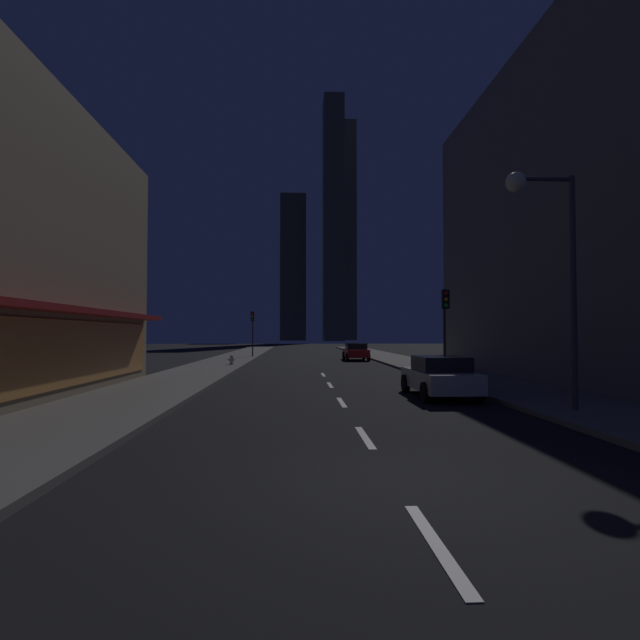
{
  "coord_description": "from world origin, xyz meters",
  "views": [
    {
      "loc": [
        -1.49,
        -7.02,
        2.24
      ],
      "look_at": [
        0.0,
        22.15,
        3.1
      ],
      "focal_mm": 26.57,
      "sensor_mm": 36.0,
      "label": 1
    }
  ],
  "objects_px": {
    "traffic_light_far_left": "(253,324)",
    "fire_hydrant_far_left": "(231,360)",
    "car_parked_near": "(440,376)",
    "car_parked_far": "(356,351)",
    "street_lamp_right": "(544,232)",
    "traffic_light_near_right": "(445,314)"
  },
  "relations": [
    {
      "from": "traffic_light_far_left",
      "to": "fire_hydrant_far_left",
      "type": "bearing_deg",
      "value": -92.02
    },
    {
      "from": "car_parked_near",
      "to": "car_parked_far",
      "type": "bearing_deg",
      "value": 90.0
    },
    {
      "from": "car_parked_near",
      "to": "traffic_light_far_left",
      "type": "height_order",
      "value": "traffic_light_far_left"
    },
    {
      "from": "car_parked_far",
      "to": "traffic_light_far_left",
      "type": "height_order",
      "value": "traffic_light_far_left"
    },
    {
      "from": "car_parked_near",
      "to": "car_parked_far",
      "type": "relative_size",
      "value": 1.0
    },
    {
      "from": "street_lamp_right",
      "to": "traffic_light_near_right",
      "type": "bearing_deg",
      "value": 89.24
    },
    {
      "from": "car_parked_far",
      "to": "street_lamp_right",
      "type": "distance_m",
      "value": 27.66
    },
    {
      "from": "fire_hydrant_far_left",
      "to": "traffic_light_near_right",
      "type": "xyz_separation_m",
      "value": [
        11.4,
        -10.92,
        2.74
      ]
    },
    {
      "from": "car_parked_near",
      "to": "traffic_light_near_right",
      "type": "distance_m",
      "value": 6.08
    },
    {
      "from": "car_parked_near",
      "to": "fire_hydrant_far_left",
      "type": "distance_m",
      "value": 18.74
    },
    {
      "from": "traffic_light_far_left",
      "to": "street_lamp_right",
      "type": "bearing_deg",
      "value": -70.87
    },
    {
      "from": "car_parked_near",
      "to": "fire_hydrant_far_left",
      "type": "bearing_deg",
      "value": 120.46
    },
    {
      "from": "fire_hydrant_far_left",
      "to": "street_lamp_right",
      "type": "distance_m",
      "value": 23.44
    },
    {
      "from": "car_parked_far",
      "to": "traffic_light_far_left",
      "type": "relative_size",
      "value": 1.01
    },
    {
      "from": "car_parked_near",
      "to": "street_lamp_right",
      "type": "distance_m",
      "value": 6.07
    },
    {
      "from": "street_lamp_right",
      "to": "car_parked_near",
      "type": "bearing_deg",
      "value": 114.71
    },
    {
      "from": "car_parked_near",
      "to": "traffic_light_far_left",
      "type": "xyz_separation_m",
      "value": [
        -9.1,
        27.5,
        2.45
      ]
    },
    {
      "from": "fire_hydrant_far_left",
      "to": "traffic_light_near_right",
      "type": "relative_size",
      "value": 0.16
    },
    {
      "from": "traffic_light_near_right",
      "to": "street_lamp_right",
      "type": "xyz_separation_m",
      "value": [
        -0.12,
        -9.1,
        1.87
      ]
    },
    {
      "from": "traffic_light_near_right",
      "to": "street_lamp_right",
      "type": "distance_m",
      "value": 9.29
    },
    {
      "from": "car_parked_far",
      "to": "fire_hydrant_far_left",
      "type": "bearing_deg",
      "value": -142.7
    },
    {
      "from": "fire_hydrant_far_left",
      "to": "traffic_light_near_right",
      "type": "bearing_deg",
      "value": -43.78
    }
  ]
}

